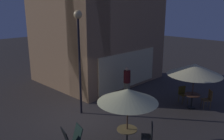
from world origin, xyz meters
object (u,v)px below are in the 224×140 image
at_px(menu_sandwich_board, 72,139).
at_px(cafe_table_1, 192,98).
at_px(cafe_chair_0, 149,134).
at_px(patron_standing_0, 127,84).
at_px(cafe_table_0, 127,134).
at_px(street_lamp_near_corner, 79,40).
at_px(patio_umbrella_1, 195,69).
at_px(cafe_chair_2, 183,93).
at_px(patio_umbrella_0, 128,96).
at_px(cafe_chair_1, 208,98).

xyz_separation_m(menu_sandwich_board, cafe_table_1, (6.25, -1.36, 0.09)).
height_order(cafe_chair_0, patron_standing_0, patron_standing_0).
height_order(cafe_table_0, cafe_chair_0, cafe_chair_0).
xyz_separation_m(cafe_chair_0, patron_standing_0, (2.95, 3.58, 0.32)).
bearing_deg(menu_sandwich_board, cafe_chair_0, -28.90).
height_order(menu_sandwich_board, cafe_chair_0, cafe_chair_0).
height_order(menu_sandwich_board, cafe_table_0, menu_sandwich_board).
bearing_deg(street_lamp_near_corner, patio_umbrella_1, -39.89).
relative_size(patio_umbrella_1, cafe_chair_0, 2.64).
xyz_separation_m(cafe_chair_2, patron_standing_0, (-1.73, 2.36, 0.38)).
relative_size(menu_sandwich_board, patron_standing_0, 0.47).
distance_m(cafe_table_1, cafe_chair_2, 0.77).
bearing_deg(patron_standing_0, cafe_table_0, -46.02).
height_order(patio_umbrella_0, cafe_chair_2, patio_umbrella_0).
height_order(menu_sandwich_board, patio_umbrella_1, patio_umbrella_1).
bearing_deg(patio_umbrella_1, cafe_table_1, 0.00).
height_order(cafe_table_1, cafe_chair_1, cafe_chair_1).
distance_m(street_lamp_near_corner, cafe_chair_0, 4.93).
bearing_deg(street_lamp_near_corner, patio_umbrella_0, -100.57).
relative_size(cafe_table_0, cafe_table_1, 0.95).
xyz_separation_m(street_lamp_near_corner, menu_sandwich_board, (-2.09, -2.12, -3.02)).
bearing_deg(cafe_chair_2, cafe_chair_1, 37.08).
bearing_deg(cafe_table_1, menu_sandwich_board, 167.74).
xyz_separation_m(street_lamp_near_corner, cafe_chair_0, (-0.16, -4.01, -2.88)).
relative_size(cafe_table_1, cafe_chair_1, 0.81).
height_order(street_lamp_near_corner, cafe_chair_0, street_lamp_near_corner).
distance_m(menu_sandwich_board, patio_umbrella_1, 6.58).
xyz_separation_m(menu_sandwich_board, patio_umbrella_0, (1.46, -1.26, 1.53)).
distance_m(cafe_table_1, patio_umbrella_0, 5.00).
bearing_deg(cafe_table_0, menu_sandwich_board, 139.17).
bearing_deg(patio_umbrella_0, street_lamp_near_corner, 79.43).
relative_size(menu_sandwich_board, cafe_chair_0, 0.86).
distance_m(cafe_chair_1, cafe_chair_2, 1.28).
bearing_deg(menu_sandwich_board, cafe_chair_1, -0.35).
xyz_separation_m(cafe_chair_1, patron_standing_0, (-1.93, 3.62, 0.36)).
relative_size(patio_umbrella_1, cafe_chair_2, 2.99).
distance_m(menu_sandwich_board, patron_standing_0, 5.19).
bearing_deg(cafe_table_1, cafe_chair_0, -172.98).
bearing_deg(cafe_chair_1, cafe_chair_0, 44.88).
bearing_deg(cafe_table_0, cafe_chair_0, -53.15).
xyz_separation_m(cafe_table_0, cafe_chair_2, (5.15, 0.59, 0.01)).
bearing_deg(cafe_chair_1, patron_standing_0, -16.48).
bearing_deg(cafe_chair_2, cafe_table_0, -55.73).
height_order(cafe_chair_1, patron_standing_0, patron_standing_0).
relative_size(cafe_table_1, patio_umbrella_1, 0.29).
relative_size(street_lamp_near_corner, cafe_chair_0, 4.82).
xyz_separation_m(cafe_table_0, cafe_chair_0, (0.47, -0.63, 0.06)).
distance_m(street_lamp_near_corner, menu_sandwich_board, 4.24).
bearing_deg(cafe_table_0, cafe_chair_1, -7.13).
distance_m(patio_umbrella_0, cafe_chair_0, 1.59).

